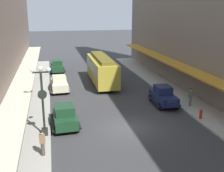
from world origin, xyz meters
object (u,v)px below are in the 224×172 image
parked_car_3 (65,115)px  streetcar (102,69)px  lamp_post_with_clock (42,98)px  fire_hydrant (201,114)px  pedestrian_1 (42,143)px  parked_car_1 (59,83)px  parked_car_0 (163,95)px  parked_car_2 (57,66)px  pedestrian_0 (191,97)px

parked_car_3 → streetcar: bearing=66.8°
streetcar → lamp_post_with_clock: lamp_post_with_clock is taller
fire_hydrant → parked_car_3: bearing=174.0°
lamp_post_with_clock → pedestrian_1: 3.60m
parked_car_1 → parked_car_0: bearing=-35.1°
streetcar → fire_hydrant: 14.77m
parked_car_2 → streetcar: streetcar is taller
lamp_post_with_clock → pedestrian_0: 14.03m
fire_hydrant → pedestrian_1: size_ratio=0.49×
parked_car_1 → pedestrian_1: size_ratio=2.58×
fire_hydrant → pedestrian_0: size_ratio=0.49×
streetcar → fire_hydrant: bearing=-66.2°
lamp_post_with_clock → pedestrian_1: size_ratio=3.09×
parked_car_1 → pedestrian_0: bearing=-34.0°
parked_car_1 → streetcar: size_ratio=0.45×
parked_car_1 → pedestrian_0: size_ratio=2.58×
parked_car_2 → pedestrian_0: 21.59m
pedestrian_1 → streetcar: bearing=67.8°
parked_car_1 → parked_car_3: 10.03m
lamp_post_with_clock → pedestrian_1: (-0.08, -3.01, -1.97)m
lamp_post_with_clock → fire_hydrant: 12.98m
parked_car_2 → fire_hydrant: size_ratio=5.24×
lamp_post_with_clock → parked_car_3: bearing=45.1°
parked_car_2 → pedestrian_1: size_ratio=2.57×
parked_car_2 → streetcar: 9.39m
parked_car_2 → lamp_post_with_clock: (-1.56, -21.55, 2.04)m
parked_car_3 → fire_hydrant: 11.28m
pedestrian_0 → pedestrian_1: size_ratio=1.00×
pedestrian_0 → pedestrian_1: (-13.51, -6.54, 0.00)m
parked_car_2 → pedestrian_0: size_ratio=2.57×
streetcar → lamp_post_with_clock: bearing=-116.2°
parked_car_0 → fire_hydrant: size_ratio=5.26×
parked_car_3 → pedestrian_0: (11.90, 1.98, 0.07)m
parked_car_1 → lamp_post_with_clock: 11.85m
pedestrian_0 → parked_car_3: bearing=-170.5°
parked_car_0 → parked_car_1: (-9.71, 6.82, 0.00)m
parked_car_2 → pedestrian_1: parked_car_2 is taller
fire_hydrant → parked_car_1: bearing=135.1°
parked_car_1 → pedestrian_0: 14.39m
pedestrian_0 → fire_hydrant: bearing=-102.2°
lamp_post_with_clock → pedestrian_0: size_ratio=3.09×
pedestrian_1 → fire_hydrant: bearing=14.8°
parked_car_0 → pedestrian_1: (-11.29, -7.77, 0.07)m
streetcar → lamp_post_with_clock: (-6.81, -13.82, 1.08)m
parked_car_2 → streetcar: size_ratio=0.45×
parked_car_0 → streetcar: 10.12m
parked_car_0 → lamp_post_with_clock: bearing=-157.0°
fire_hydrant → pedestrian_1: 13.27m
parked_car_3 → pedestrian_1: size_ratio=2.58×
parked_car_1 → parked_car_2: 9.97m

